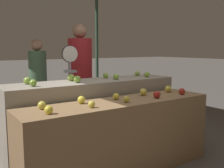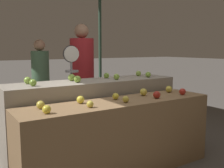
% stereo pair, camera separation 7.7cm
% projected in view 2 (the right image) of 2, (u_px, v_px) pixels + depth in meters
% --- Properties ---
extents(display_counter_front, '(2.30, 0.55, 0.84)m').
position_uv_depth(display_counter_front, '(120.00, 137.00, 2.97)').
color(display_counter_front, olive).
rests_on(display_counter_front, ground_plane).
extents(display_counter_back, '(2.30, 0.55, 1.01)m').
position_uv_depth(display_counter_back, '(94.00, 118.00, 3.46)').
color(display_counter_back, gray).
rests_on(display_counter_back, ground_plane).
extents(apple_front_0, '(0.08, 0.08, 0.08)m').
position_uv_depth(apple_front_0, '(47.00, 109.00, 2.34)').
color(apple_front_0, gold).
rests_on(apple_front_0, display_counter_front).
extents(apple_front_1, '(0.07, 0.07, 0.07)m').
position_uv_depth(apple_front_1, '(90.00, 104.00, 2.58)').
color(apple_front_1, gold).
rests_on(apple_front_1, display_counter_front).
extents(apple_front_2, '(0.07, 0.07, 0.07)m').
position_uv_depth(apple_front_2, '(126.00, 99.00, 2.83)').
color(apple_front_2, gold).
rests_on(apple_front_2, display_counter_front).
extents(apple_front_3, '(0.09, 0.09, 0.09)m').
position_uv_depth(apple_front_3, '(157.00, 95.00, 3.06)').
color(apple_front_3, '#AD281E').
rests_on(apple_front_3, display_counter_front).
extents(apple_front_4, '(0.08, 0.08, 0.08)m').
position_uv_depth(apple_front_4, '(182.00, 92.00, 3.29)').
color(apple_front_4, '#AD281E').
rests_on(apple_front_4, display_counter_front).
extents(apple_front_5, '(0.08, 0.08, 0.08)m').
position_uv_depth(apple_front_5, '(41.00, 105.00, 2.53)').
color(apple_front_5, gold).
rests_on(apple_front_5, display_counter_front).
extents(apple_front_6, '(0.08, 0.08, 0.08)m').
position_uv_depth(apple_front_6, '(80.00, 100.00, 2.78)').
color(apple_front_6, gold).
rests_on(apple_front_6, display_counter_front).
extents(apple_front_7, '(0.07, 0.07, 0.07)m').
position_uv_depth(apple_front_7, '(116.00, 96.00, 3.00)').
color(apple_front_7, gold).
rests_on(apple_front_7, display_counter_front).
extents(apple_front_8, '(0.09, 0.09, 0.09)m').
position_uv_depth(apple_front_8, '(143.00, 92.00, 3.24)').
color(apple_front_8, gold).
rests_on(apple_front_8, display_counter_front).
extents(apple_front_9, '(0.09, 0.09, 0.09)m').
position_uv_depth(apple_front_9, '(169.00, 89.00, 3.47)').
color(apple_front_9, gold).
rests_on(apple_front_9, display_counter_front).
extents(apple_back_0, '(0.08, 0.08, 0.08)m').
position_uv_depth(apple_back_0, '(33.00, 83.00, 2.87)').
color(apple_back_0, '#7AA338').
rests_on(apple_back_0, display_counter_back).
extents(apple_back_1, '(0.09, 0.09, 0.09)m').
position_uv_depth(apple_back_1, '(77.00, 79.00, 3.16)').
color(apple_back_1, '#84AD3D').
rests_on(apple_back_1, display_counter_back).
extents(apple_back_2, '(0.08, 0.08, 0.08)m').
position_uv_depth(apple_back_2, '(116.00, 77.00, 3.45)').
color(apple_back_2, '#84AD3D').
rests_on(apple_back_2, display_counter_back).
extents(apple_back_3, '(0.08, 0.08, 0.08)m').
position_uv_depth(apple_back_3, '(148.00, 75.00, 3.74)').
color(apple_back_3, '#7AA338').
rests_on(apple_back_3, display_counter_back).
extents(apple_back_4, '(0.08, 0.08, 0.08)m').
position_uv_depth(apple_back_4, '(28.00, 80.00, 3.04)').
color(apple_back_4, '#84AD3D').
rests_on(apple_back_4, display_counter_back).
extents(apple_back_5, '(0.09, 0.09, 0.09)m').
position_uv_depth(apple_back_5, '(72.00, 77.00, 3.33)').
color(apple_back_5, '#84AD3D').
rests_on(apple_back_5, display_counter_back).
extents(apple_back_6, '(0.08, 0.08, 0.08)m').
position_uv_depth(apple_back_6, '(106.00, 76.00, 3.62)').
color(apple_back_6, '#7AA338').
rests_on(apple_back_6, display_counter_back).
extents(apple_back_7, '(0.08, 0.08, 0.08)m').
position_uv_depth(apple_back_7, '(138.00, 73.00, 3.91)').
color(apple_back_7, '#8EB247').
rests_on(apple_back_7, display_counter_back).
extents(produce_scale, '(0.26, 0.20, 1.46)m').
position_uv_depth(produce_scale, '(72.00, 73.00, 3.95)').
color(produce_scale, '#99999E').
rests_on(produce_scale, ground_plane).
extents(person_vendor_at_scale, '(0.43, 0.43, 1.82)m').
position_uv_depth(person_vendor_at_scale, '(82.00, 70.00, 4.43)').
color(person_vendor_at_scale, '#2D2D38').
rests_on(person_vendor_at_scale, ground_plane).
extents(person_customer_left, '(0.33, 0.33, 1.58)m').
position_uv_depth(person_customer_left, '(41.00, 76.00, 4.82)').
color(person_customer_left, '#2D2D38').
rests_on(person_customer_left, ground_plane).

